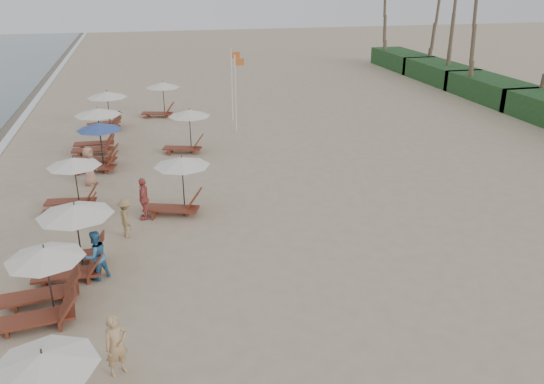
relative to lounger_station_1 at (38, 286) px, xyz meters
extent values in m
plane|color=tan|center=(6.66, -0.17, -0.94)|extent=(160.00, 160.00, 0.00)
cube|color=#193D1C|center=(28.66, 21.83, -0.14)|extent=(3.20, 8.00, 1.60)
cube|color=#193D1C|center=(28.66, 29.33, -0.14)|extent=(3.20, 8.00, 1.60)
cube|color=#193D1C|center=(28.66, 36.83, -0.14)|extent=(3.20, 8.00, 1.60)
cylinder|color=brown|center=(27.76, 23.03, 4.36)|extent=(0.36, 0.36, 10.60)
cylinder|color=brown|center=(28.66, 28.23, 4.76)|extent=(0.36, 0.36, 11.40)
cylinder|color=brown|center=(29.56, 33.43, 3.56)|extent=(0.36, 0.36, 9.00)
cylinder|color=brown|center=(27.76, 38.63, 3.96)|extent=(0.36, 0.36, 9.80)
cone|color=white|center=(0.90, -4.68, 0.99)|extent=(2.18, 2.18, 0.35)
cylinder|color=black|center=(0.30, 0.00, 0.06)|extent=(0.05, 0.05, 2.02)
cone|color=white|center=(0.30, 0.00, 0.97)|extent=(2.13, 2.13, 0.35)
cylinder|color=black|center=(0.91, 2.29, 0.18)|extent=(0.05, 0.05, 2.25)
cone|color=white|center=(0.91, 2.29, 1.20)|extent=(2.36, 2.36, 0.35)
cylinder|color=black|center=(0.43, 7.20, 0.17)|extent=(0.05, 0.05, 2.23)
cone|color=white|center=(0.43, 7.20, 1.18)|extent=(2.09, 2.09, 0.35)
cylinder|color=black|center=(1.09, 12.55, 0.16)|extent=(0.05, 0.05, 2.20)
cone|color=#324D96|center=(1.09, 12.55, 1.16)|extent=(2.16, 2.16, 0.35)
cylinder|color=black|center=(0.89, 15.42, 0.18)|extent=(0.05, 0.05, 2.25)
cone|color=white|center=(0.89, 15.42, 1.21)|extent=(2.46, 2.46, 0.35)
cylinder|color=black|center=(1.18, 19.92, 0.17)|extent=(0.05, 0.05, 2.23)
cone|color=white|center=(1.18, 19.92, 1.19)|extent=(2.40, 2.40, 0.35)
cylinder|color=black|center=(4.52, 6.50, 0.13)|extent=(0.05, 0.05, 2.15)
cone|color=white|center=(4.52, 6.50, 1.11)|extent=(2.24, 2.24, 0.35)
cylinder|color=black|center=(5.57, 14.45, 0.13)|extent=(0.05, 0.05, 2.15)
cone|color=white|center=(5.57, 14.45, 1.11)|extent=(2.24, 2.24, 0.35)
cylinder|color=black|center=(4.61, 22.63, 0.13)|extent=(0.05, 0.05, 2.15)
cone|color=white|center=(4.61, 22.63, 1.11)|extent=(2.24, 2.24, 0.35)
imported|color=tan|center=(2.13, -2.99, -0.14)|extent=(0.70, 0.63, 1.61)
imported|color=teal|center=(1.41, 1.69, -0.13)|extent=(1.00, 0.96, 1.63)
imported|color=#987B4D|center=(2.30, 4.50, -0.20)|extent=(0.78, 1.07, 1.49)
imported|color=#BA514A|center=(2.95, 5.97, -0.10)|extent=(0.57, 1.04, 1.69)
imported|color=tan|center=(0.66, 10.30, -0.06)|extent=(0.88, 1.02, 1.76)
cylinder|color=silver|center=(8.60, 17.65, 1.31)|extent=(0.08, 0.08, 4.51)
cube|color=#BE5A23|center=(8.88, 17.65, 3.16)|extent=(0.55, 0.02, 0.40)
cylinder|color=silver|center=(8.82, 20.25, 1.33)|extent=(0.08, 0.08, 4.54)
cube|color=#BE5A23|center=(9.10, 20.25, 3.20)|extent=(0.55, 0.02, 0.40)
camera|label=1|loc=(3.24, -14.20, 8.03)|focal=36.32mm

